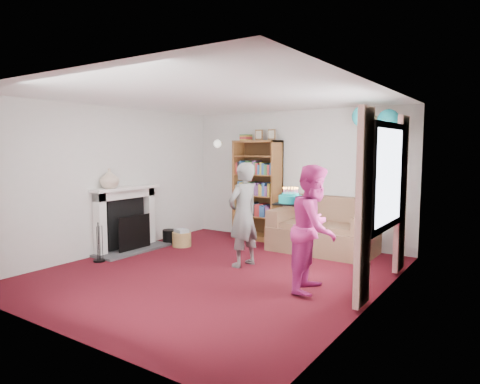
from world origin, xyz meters
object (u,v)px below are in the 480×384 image
Objects in this scene: birthday_cake at (290,199)px; person_magenta at (314,228)px; person_striped at (243,215)px; bookcase at (258,191)px; sofa at (324,231)px.

person_magenta is at bearing -16.91° from birthday_cake.
person_magenta is 4.33× the size of birthday_cake.
person_magenta reaches higher than person_striped.
bookcase is 5.83× the size of birthday_cake.
person_striped is (0.84, -1.79, -0.16)m from bookcase.
bookcase is 3.14m from person_magenta.
bookcase reaches higher than person_striped.
person_striped is 0.99× the size of person_magenta.
person_magenta reaches higher than sofa.
sofa is at bearing 167.15° from person_striped.
person_striped is at bearing -64.86° from bookcase.
bookcase reaches higher than sofa.
sofa is 1.11× the size of person_magenta.
bookcase is 1.63m from sofa.
person_magenta is at bearing 82.02° from person_striped.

